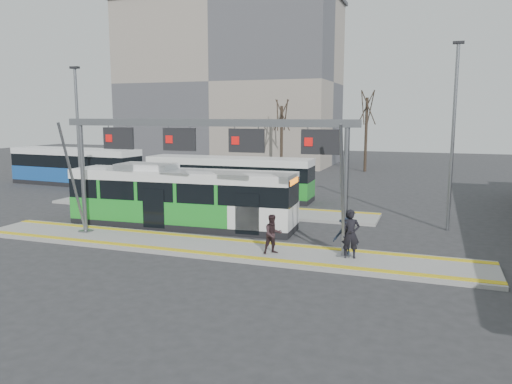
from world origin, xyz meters
TOP-DOWN VIEW (x-y plane):
  - ground at (0.00, 0.00)m, footprint 120.00×120.00m
  - platform_main at (0.00, 0.00)m, footprint 22.00×3.00m
  - platform_second at (-4.00, 8.00)m, footprint 20.00×3.00m
  - tactile_main at (0.00, 0.00)m, footprint 22.00×2.65m
  - tactile_second at (-4.00, 9.15)m, footprint 20.00×0.35m
  - gantry at (-0.35, 0.25)m, footprint 13.00×1.68m
  - apartment_block at (-14.00, 36.00)m, footprint 24.50×12.50m
  - hero_bus at (-3.11, 3.34)m, footprint 11.41×2.98m
  - bg_bus_green at (-4.12, 11.87)m, footprint 11.11×2.66m
  - bg_bus_blue at (-18.18, 13.88)m, footprint 11.30×3.24m
  - passenger_a at (5.76, 0.15)m, footprint 0.75×0.57m
  - passenger_b at (2.82, -0.30)m, footprint 0.95×0.93m
  - passenger_c at (5.55, 0.34)m, footprint 1.11×0.79m
  - tree_left at (-5.17, 27.25)m, footprint 1.40×1.40m
  - tree_mid at (2.20, 31.36)m, footprint 1.40×1.40m
  - tree_far at (-22.63, 32.48)m, footprint 1.40×1.40m
  - lamp_west at (-9.93, 4.32)m, footprint 0.50×0.25m
  - lamp_east at (9.36, 6.89)m, footprint 0.50×0.25m

SIDE VIEW (x-z plane):
  - ground at x=0.00m, z-range 0.00..0.00m
  - platform_main at x=0.00m, z-range 0.00..0.15m
  - platform_second at x=-4.00m, z-range 0.00..0.15m
  - tactile_main at x=0.00m, z-range 0.15..0.17m
  - tactile_second at x=-4.00m, z-range 0.15..0.17m
  - passenger_b at x=2.82m, z-range 0.15..1.70m
  - passenger_c at x=5.55m, z-range 0.15..1.71m
  - passenger_a at x=5.76m, z-range 0.15..2.00m
  - bg_bus_green at x=-4.12m, z-range -0.02..2.75m
  - hero_bus at x=-3.11m, z-range -0.13..2.98m
  - bg_bus_blue at x=-18.18m, z-range -0.02..2.89m
  - lamp_west at x=-9.93m, z-range 0.24..8.34m
  - gantry at x=-0.35m, z-range 1.70..6.90m
  - lamp_east at x=9.36m, z-range 0.24..9.08m
  - tree_left at x=-5.17m, z-range 1.86..9.07m
  - tree_far at x=-22.63m, z-range 2.10..10.23m
  - tree_mid at x=2.20m, z-range 2.10..10.25m
  - apartment_block at x=-14.00m, z-range 0.01..18.41m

